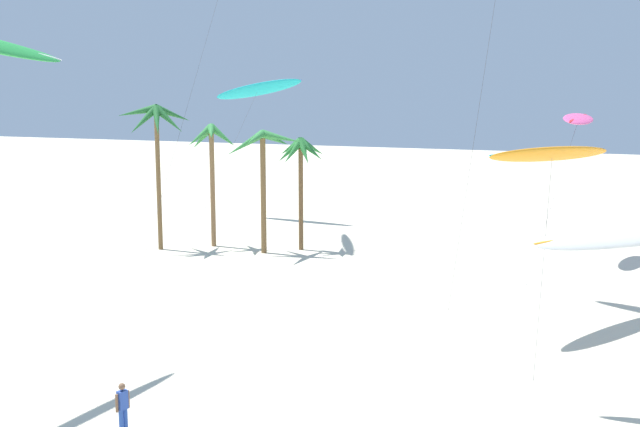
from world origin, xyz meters
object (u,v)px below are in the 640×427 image
(flying_kite_1, at_px, (258,89))
(flying_kite_3, at_px, (578,119))
(palm_tree_2, at_px, (301,156))
(person_near_left, at_px, (123,407))
(palm_tree_1, at_px, (212,146))
(flying_kite_6, at_px, (552,154))
(palm_tree_3, at_px, (262,151))
(palm_tree_0, at_px, (157,126))

(flying_kite_1, bearing_deg, flying_kite_3, -12.59)
(palm_tree_2, xyz_separation_m, person_near_left, (6.89, -27.51, -5.45))
(palm_tree_1, distance_m, flying_kite_6, 25.07)
(flying_kite_1, bearing_deg, palm_tree_3, -60.45)
(palm_tree_0, relative_size, flying_kite_6, 0.85)
(palm_tree_1, bearing_deg, flying_kite_6, -21.02)
(palm_tree_0, height_order, flying_kite_6, palm_tree_0)
(palm_tree_3, bearing_deg, palm_tree_1, 173.00)
(flying_kite_3, height_order, flying_kite_6, flying_kite_3)
(palm_tree_1, relative_size, flying_kite_1, 0.70)
(flying_kite_3, bearing_deg, palm_tree_2, -164.77)
(palm_tree_1, height_order, flying_kite_6, palm_tree_1)
(palm_tree_1, bearing_deg, flying_kite_1, 103.38)
(flying_kite_3, bearing_deg, palm_tree_3, -160.94)
(flying_kite_3, xyz_separation_m, person_near_left, (-10.26, -32.17, -8.03))
(palm_tree_1, xyz_separation_m, person_near_left, (12.97, -26.12, -6.07))
(person_near_left, bearing_deg, flying_kite_6, 58.67)
(person_near_left, bearing_deg, flying_kite_1, 112.57)
(palm_tree_0, relative_size, palm_tree_2, 1.29)
(flying_kite_3, bearing_deg, person_near_left, -107.68)
(flying_kite_3, relative_size, flying_kite_6, 0.97)
(flying_kite_6, xyz_separation_m, person_near_left, (-10.43, -17.13, -6.89))
(palm_tree_2, bearing_deg, flying_kite_1, 130.33)
(flying_kite_3, distance_m, person_near_left, 34.71)
(palm_tree_0, relative_size, palm_tree_1, 1.15)
(palm_tree_0, distance_m, palm_tree_3, 7.41)
(palm_tree_3, distance_m, flying_kite_3, 20.24)
(palm_tree_0, height_order, palm_tree_1, palm_tree_0)
(palm_tree_3, bearing_deg, palm_tree_0, -165.47)
(flying_kite_1, relative_size, flying_kite_6, 1.06)
(palm_tree_2, bearing_deg, palm_tree_0, -157.28)
(palm_tree_3, bearing_deg, flying_kite_3, 19.06)
(palm_tree_0, distance_m, person_near_left, 29.51)
(person_near_left, bearing_deg, palm_tree_3, 108.90)
(flying_kite_3, bearing_deg, flying_kite_1, 167.41)
(palm_tree_1, bearing_deg, flying_kite_3, 14.62)
(palm_tree_0, height_order, flying_kite_1, flying_kite_1)
(palm_tree_0, distance_m, palm_tree_1, 3.92)
(palm_tree_0, xyz_separation_m, flying_kite_6, (26.20, -6.66, -0.62))
(flying_kite_1, bearing_deg, palm_tree_1, -76.62)
(palm_tree_1, distance_m, person_near_left, 29.79)
(palm_tree_2, distance_m, flying_kite_3, 17.96)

